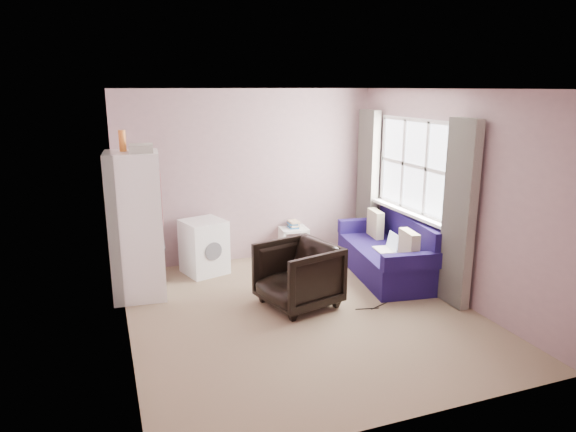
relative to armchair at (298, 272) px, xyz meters
name	(u,v)px	position (x,y,z in m)	size (l,w,h in m)	color
room	(304,206)	(-0.02, -0.21, 0.84)	(3.84, 4.24, 2.54)	#937B60
armchair	(298,272)	(0.00, 0.00, 0.00)	(0.81, 0.76, 0.83)	black
fridge	(136,225)	(-1.73, 0.94, 0.49)	(0.68, 0.66, 2.04)	white
washing_machine	(204,246)	(-0.82, 1.48, -0.02)	(0.66, 0.66, 0.75)	white
side_table	(293,239)	(0.60, 1.74, -0.15)	(0.44, 0.44, 0.55)	white
sofa	(390,254)	(1.55, 0.51, -0.12)	(1.08, 1.93, 0.82)	#1E1359
window_dressing	(407,196)	(1.75, 0.48, 0.69)	(0.17, 2.62, 2.18)	white
floor_cables	(373,307)	(0.80, -0.38, -0.41)	(0.44, 0.12, 0.01)	black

